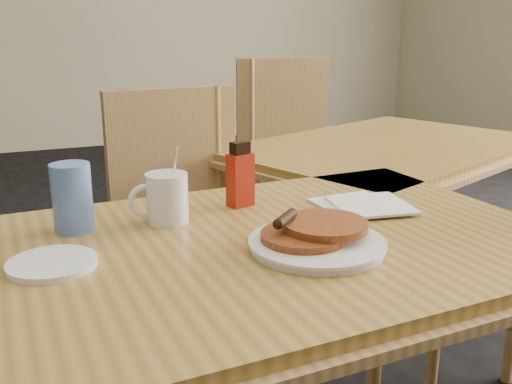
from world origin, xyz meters
TOP-DOWN VIEW (x-y plane):
  - wall_back at (0.00, 5.00)m, footprint 8.00×0.00m
  - main_table at (0.03, 0.06)m, footprint 1.25×0.87m
  - neighbor_table at (0.84, 0.79)m, footprint 1.41×1.19m
  - chair_main_far at (0.05, 0.77)m, footprint 0.47×0.47m
  - chair_neighbor_far at (0.81, 1.54)m, footprint 0.56×0.56m
  - pancake_plate at (0.08, -0.03)m, footprint 0.27×0.27m
  - coffee_mug at (-0.14, 0.23)m, footprint 0.13×0.09m
  - syrup_bottle at (0.05, 0.28)m, footprint 0.07×0.05m
  - napkin_stack at (0.32, 0.16)m, footprint 0.21×0.22m
  - blue_tumbler at (-0.33, 0.26)m, footprint 0.10×0.10m
  - side_saucer at (-0.39, 0.07)m, footprint 0.17×0.17m

SIDE VIEW (x-z plane):
  - chair_main_far at x=0.05m, z-range 0.10..1.07m
  - chair_neighbor_far at x=0.81m, z-range 0.10..1.12m
  - neighbor_table at x=0.84m, z-range 0.33..1.08m
  - main_table at x=0.03m, z-range 0.33..1.08m
  - napkin_stack at x=0.32m, z-range 0.75..0.76m
  - side_saucer at x=-0.39m, z-range 0.75..0.76m
  - pancake_plate at x=0.08m, z-range 0.73..0.80m
  - coffee_mug at x=-0.14m, z-range 0.72..0.89m
  - syrup_bottle at x=0.05m, z-range 0.74..0.90m
  - blue_tumbler at x=-0.33m, z-range 0.75..0.89m
  - wall_back at x=0.00m, z-range -2.60..5.40m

